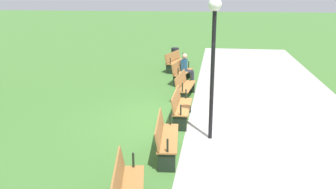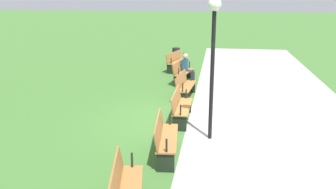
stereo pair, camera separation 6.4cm
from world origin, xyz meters
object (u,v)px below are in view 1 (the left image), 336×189
at_px(bench_1, 182,71).
at_px(lamp_post, 214,42).
at_px(bench_0, 175,61).
at_px(bench_5, 126,189).
at_px(bench_3, 181,106).
at_px(trash_bin, 175,56).
at_px(bench_2, 184,86).
at_px(bench_4, 165,137).
at_px(person_seated, 186,67).

xyz_separation_m(bench_1, lamp_post, (5.71, 1.34, 2.04)).
height_order(bench_0, bench_5, same).
bearing_deg(bench_1, bench_0, -155.26).
xyz_separation_m(bench_3, trash_bin, (-8.37, -1.18, -0.04)).
distance_m(bench_2, trash_bin, 6.17).
bearing_deg(bench_1, bench_5, 11.03).
relative_size(bench_3, bench_4, 0.98).
height_order(bench_3, person_seated, person_seated).
height_order(bench_1, bench_5, same).
height_order(bench_3, trash_bin, bench_3).
bearing_deg(bench_0, person_seated, 35.83).
bearing_deg(bench_0, bench_5, 19.28).
bearing_deg(bench_4, bench_1, 177.23).
relative_size(bench_0, person_seated, 1.45).
bearing_deg(bench_1, person_seated, 144.54).
distance_m(bench_1, bench_3, 4.58).
bearing_deg(bench_1, lamp_post, 24.25).
height_order(bench_5, trash_bin, bench_5).
xyz_separation_m(bench_0, trash_bin, (-1.57, -0.20, -0.04)).
bearing_deg(bench_5, bench_3, 163.49).
height_order(bench_4, lamp_post, lamp_post).
distance_m(bench_0, bench_2, 4.58).
distance_m(bench_1, bench_4, 6.86).
xyz_separation_m(bench_2, lamp_post, (3.43, 1.01, 2.04)).
bearing_deg(lamp_post, bench_3, -141.69).
xyz_separation_m(bench_2, bench_5, (6.85, -0.33, 0.00)).
xyz_separation_m(bench_4, trash_bin, (-10.66, -1.07, -0.04)).
height_order(bench_2, trash_bin, bench_2).
bearing_deg(lamp_post, person_seated, -168.79).
relative_size(person_seated, trash_bin, 1.39).
bearing_deg(trash_bin, bench_2, 9.99).
bearing_deg(bench_1, bench_3, 16.51).
height_order(lamp_post, trash_bin, lamp_post).
bearing_deg(bench_4, bench_3, 171.74).
distance_m(person_seated, trash_bin, 3.75).
bearing_deg(trash_bin, bench_4, 5.73).
xyz_separation_m(bench_3, bench_5, (4.56, -0.44, 0.00)).
distance_m(bench_3, bench_5, 4.58).
relative_size(bench_5, lamp_post, 0.49).
relative_size(bench_3, trash_bin, 1.93).
distance_m(bench_0, lamp_post, 8.41).
height_order(bench_0, trash_bin, bench_0).
xyz_separation_m(bench_4, lamp_post, (-1.15, 1.01, 2.04)).
bearing_deg(bench_4, trash_bin, -179.78).
height_order(bench_1, trash_bin, bench_1).
xyz_separation_m(bench_1, bench_3, (4.56, 0.44, 0.00)).
bearing_deg(bench_3, bench_1, -174.52).
bearing_deg(bench_0, trash_bin, -156.29).
bearing_deg(bench_4, bench_5, -13.74).
bearing_deg(bench_1, bench_2, 19.25).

